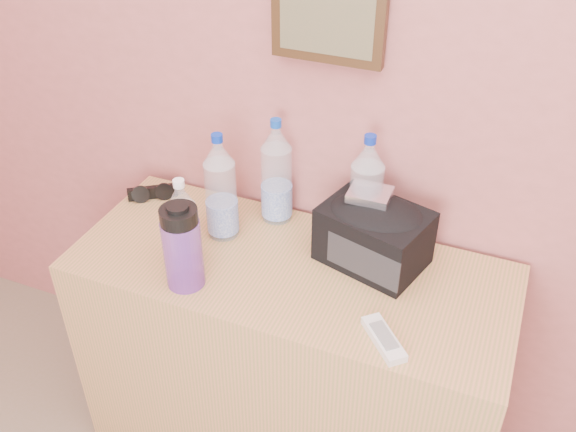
% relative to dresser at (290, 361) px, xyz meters
% --- Properties ---
extents(picture_frame, '(0.30, 0.03, 0.25)m').
position_rel_dresser_xyz_m(picture_frame, '(0.00, 0.25, 1.01)').
color(picture_frame, '#382311').
rests_on(picture_frame, room_shell).
extents(dresser, '(1.24, 0.52, 0.77)m').
position_rel_dresser_xyz_m(dresser, '(0.00, 0.00, 0.00)').
color(dresser, '#AF7C51').
rests_on(dresser, ground).
extents(pet_large_a, '(0.09, 0.09, 0.33)m').
position_rel_dresser_xyz_m(pet_large_a, '(-0.24, 0.07, 0.53)').
color(pet_large_a, silver).
rests_on(pet_large_a, dresser).
extents(pet_large_b, '(0.09, 0.09, 0.33)m').
position_rel_dresser_xyz_m(pet_large_b, '(-0.13, 0.20, 0.53)').
color(pet_large_b, white).
rests_on(pet_large_b, dresser).
extents(pet_large_c, '(0.09, 0.09, 0.34)m').
position_rel_dresser_xyz_m(pet_large_c, '(0.15, 0.20, 0.54)').
color(pet_large_c, silver).
rests_on(pet_large_c, dresser).
extents(pet_small, '(0.08, 0.08, 0.27)m').
position_rel_dresser_xyz_m(pet_small, '(-0.28, -0.08, 0.50)').
color(pet_small, silver).
rests_on(pet_small, dresser).
extents(nalgene_bottle, '(0.10, 0.10, 0.25)m').
position_rel_dresser_xyz_m(nalgene_bottle, '(-0.23, -0.17, 0.51)').
color(nalgene_bottle, purple).
rests_on(nalgene_bottle, dresser).
extents(sunglasses, '(0.16, 0.14, 0.04)m').
position_rel_dresser_xyz_m(sunglasses, '(-0.54, 0.15, 0.41)').
color(sunglasses, black).
rests_on(sunglasses, dresser).
extents(ac_remote, '(0.14, 0.15, 0.02)m').
position_rel_dresser_xyz_m(ac_remote, '(0.32, -0.18, 0.40)').
color(ac_remote, silver).
rests_on(ac_remote, dresser).
extents(toiletry_bag, '(0.32, 0.27, 0.19)m').
position_rel_dresser_xyz_m(toiletry_bag, '(0.20, 0.11, 0.48)').
color(toiletry_bag, black).
rests_on(toiletry_bag, dresser).
extents(foil_packet, '(0.11, 0.09, 0.02)m').
position_rel_dresser_xyz_m(foil_packet, '(0.18, 0.14, 0.59)').
color(foil_packet, silver).
rests_on(foil_packet, toiletry_bag).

